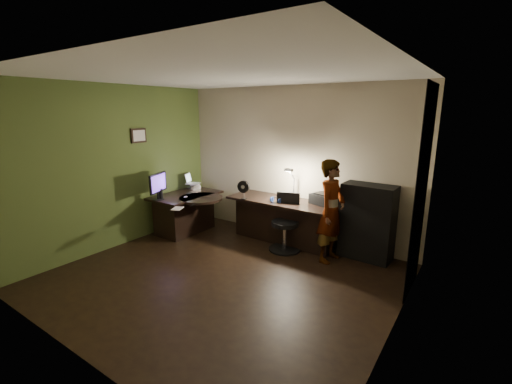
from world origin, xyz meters
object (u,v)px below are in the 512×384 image
Objects in this scene: desk_right at (283,221)px; monitor at (158,190)px; office_chair at (285,223)px; desk_left at (186,213)px; cabinet at (367,222)px; person at (331,211)px.

monitor is (-1.90, -1.13, 0.53)m from desk_right.
monitor reaches higher than office_chair.
desk_right is 2.13× the size of office_chair.
cabinet reaches higher than desk_left.
cabinet is at bearing -44.57° from person.
desk_left is at bearing 56.24° from monitor.
person is at bearing -3.79° from monitor.
desk_left is 2.81m from person.
desk_right is at bearing 18.83° from desk_left.
person is at bearing -135.27° from cabinet.
cabinet is 2.25× the size of monitor.
cabinet is 1.25× the size of office_chair.
monitor is at bearing 110.49° from person.
desk_right is at bearing -171.24° from cabinet.
monitor is 0.33× the size of person.
desk_left is 0.77m from monitor.
cabinet is 3.57m from monitor.
desk_left is 0.81× the size of person.
person is at bearing 7.58° from desk_left.
desk_left is at bearing -164.23° from cabinet.
desk_left is at bearing -160.46° from desk_right.
office_chair is (1.99, 0.28, 0.10)m from desk_left.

